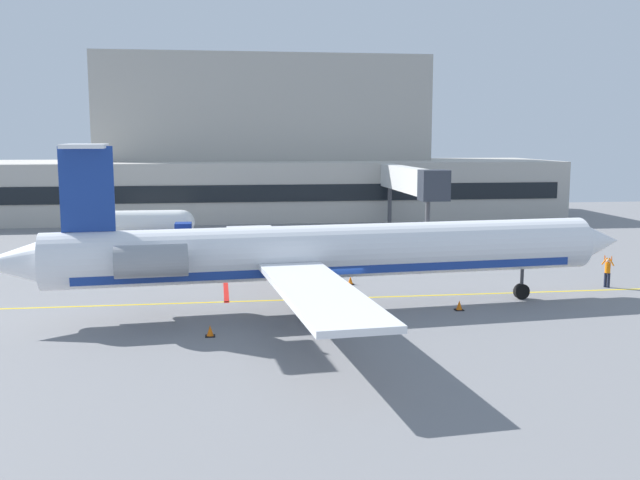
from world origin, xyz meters
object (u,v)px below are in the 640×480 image
Objects in this scene: regional_jet at (321,252)px; fuel_tank at (149,223)px; baggage_tug at (151,255)px; pushback_tractor at (183,236)px; marshaller at (607,271)px.

regional_jet is 4.26× the size of fuel_tank.
fuel_tank is at bearing 95.65° from baggage_tug.
regional_jet is 25.99m from pushback_tractor.
regional_jet is 17.87× the size of marshaller.
marshaller is at bearing -40.55° from fuel_tank.
marshaller is (27.21, -21.00, 0.12)m from pushback_tractor.
baggage_tug is at bearing 159.31° from marshaller.
fuel_tank is 40.22m from marshaller.
regional_jet reaches higher than pushback_tractor.
baggage_tug reaches higher than pushback_tractor.
marshaller is (29.05, -10.97, 0.05)m from baggage_tug.
pushback_tractor is (-8.53, 24.44, -2.29)m from regional_jet.
regional_jet reaches higher than baggage_tug.
baggage_tug is at bearing 125.75° from regional_jet.
pushback_tractor is 0.49× the size of fuel_tank.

